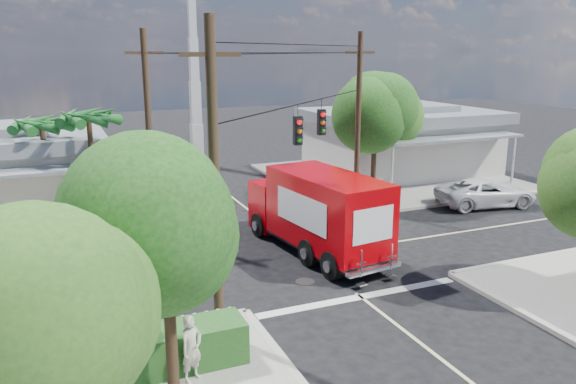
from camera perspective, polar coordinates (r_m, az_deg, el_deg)
ground at (r=22.97m, az=1.96°, el=-6.46°), size 120.00×120.00×0.00m
sidewalk_ne at (r=37.22m, az=10.13°, el=1.51°), size 14.12×14.12×0.14m
sidewalk_nw at (r=31.44m, az=-25.41°, el=-2.01°), size 14.12×14.12×0.14m
road_markings at (r=21.74m, az=3.61°, el=-7.70°), size 32.00×32.00×0.01m
building_ne at (r=38.59m, az=11.43°, el=5.29°), size 11.80×10.20×4.50m
radio_tower at (r=40.70m, az=-9.46°, el=10.54°), size 0.80×0.80×17.00m
tree_sw_front at (r=12.69m, az=-12.34°, el=-3.41°), size 3.88×3.78×6.03m
tree_sw_back at (r=10.33m, az=-23.43°, el=-11.05°), size 3.56×3.42×5.41m
tree_ne_front at (r=31.07m, az=8.93°, el=7.86°), size 4.21×4.14×6.66m
tree_ne_back at (r=34.38m, az=10.67°, el=7.41°), size 3.77×3.66×5.82m
palm_nw_front at (r=27.19m, az=-19.59°, el=6.92°), size 3.01×3.08×5.59m
palm_nw_back at (r=28.68m, az=-23.74°, el=6.13°), size 3.01×3.08×5.19m
utility_poles at (r=22.64m, az=-3.31°, el=5.47°), size 12.00×10.68×9.00m
picket_fence at (r=15.78m, az=-15.99°, el=-14.43°), size 5.94×0.06×1.00m
hedge_sw at (r=15.06m, az=-16.36°, el=-15.89°), size 6.20×1.20×1.10m
vending_boxes at (r=30.95m, az=8.07°, el=0.20°), size 1.90×0.50×1.10m
delivery_truck at (r=22.81m, az=2.99°, el=-2.03°), size 3.41×8.11×3.41m
parked_car at (r=31.74m, az=19.48°, el=-0.06°), size 5.61×3.30×1.47m
pedestrian at (r=14.47m, az=-9.78°, el=-15.38°), size 0.76×0.68×1.73m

